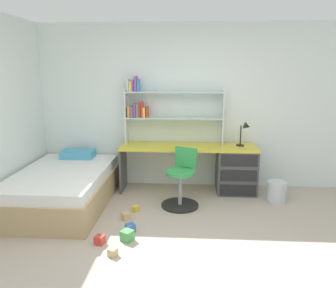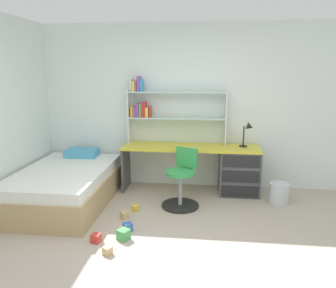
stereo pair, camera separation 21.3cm
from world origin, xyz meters
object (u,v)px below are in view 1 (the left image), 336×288
(toy_block_blue_2, at_px, (130,228))
(toy_block_green_1, at_px, (127,236))
(bookshelf_hutch, at_px, (160,106))
(toy_block_natural_5, at_px, (113,252))
(swivel_chair, at_px, (181,184))
(toy_block_red_4, at_px, (100,240))
(desk_lamp, at_px, (245,130))
(toy_block_yellow_3, at_px, (135,209))
(desk, at_px, (224,167))
(toy_block_natural_0, at_px, (126,216))
(waste_bin, at_px, (277,191))
(bed_platform, at_px, (63,187))

(toy_block_blue_2, bearing_deg, toy_block_green_1, -90.22)
(bookshelf_hutch, height_order, toy_block_natural_5, bookshelf_hutch)
(swivel_chair, relative_size, toy_block_red_4, 8.40)
(desk_lamp, xyz_separation_m, toy_block_red_4, (-1.81, -1.74, -0.93))
(toy_block_natural_5, bearing_deg, toy_block_yellow_3, 86.92)
(bookshelf_hutch, bearing_deg, swivel_chair, -64.80)
(desk, bearing_deg, toy_block_natural_0, -140.48)
(toy_block_natural_0, bearing_deg, bookshelf_hutch, 75.23)
(toy_block_natural_0, relative_size, toy_block_blue_2, 0.98)
(swivel_chair, bearing_deg, toy_block_yellow_3, -157.98)
(desk, relative_size, toy_block_green_1, 17.57)
(desk_lamp, xyz_separation_m, toy_block_natural_5, (-1.62, -1.97, -0.94))
(desk, xyz_separation_m, toy_block_red_4, (-1.51, -1.72, -0.35))
(toy_block_green_1, bearing_deg, waste_bin, 32.83)
(bed_platform, height_order, waste_bin, bed_platform)
(swivel_chair, distance_m, toy_block_blue_2, 1.03)
(waste_bin, relative_size, toy_block_blue_2, 3.07)
(toy_block_green_1, xyz_separation_m, toy_block_blue_2, (0.00, 0.20, -0.01))
(waste_bin, distance_m, toy_block_blue_2, 2.22)
(swivel_chair, relative_size, waste_bin, 2.70)
(waste_bin, xyz_separation_m, toy_block_yellow_3, (-1.98, -0.48, -0.11))
(bed_platform, height_order, toy_block_natural_0, bed_platform)
(bed_platform, bearing_deg, toy_block_natural_0, -23.90)
(desk, height_order, toy_block_green_1, desk)
(waste_bin, xyz_separation_m, toy_block_green_1, (-1.95, -1.26, -0.09))
(desk, height_order, toy_block_natural_5, desk)
(toy_block_red_4, bearing_deg, toy_block_green_1, 17.96)
(bookshelf_hutch, height_order, toy_block_blue_2, bookshelf_hutch)
(desk, bearing_deg, toy_block_natural_5, -124.05)
(toy_block_red_4, bearing_deg, bookshelf_hutch, 74.90)
(desk_lamp, bearing_deg, toy_block_natural_5, -129.45)
(desk, relative_size, desk_lamp, 5.45)
(swivel_chair, xyz_separation_m, waste_bin, (1.38, 0.24, -0.17))
(bookshelf_hutch, xyz_separation_m, toy_block_natural_0, (-0.33, -1.25, -1.27))
(desk, bearing_deg, desk_lamp, 4.25)
(toy_block_yellow_3, bearing_deg, desk, 34.10)
(toy_block_natural_0, bearing_deg, bed_platform, 156.10)
(toy_block_blue_2, bearing_deg, toy_block_red_4, -134.01)
(desk_lamp, bearing_deg, toy_block_green_1, -132.81)
(bed_platform, relative_size, toy_block_blue_2, 19.68)
(toy_block_green_1, bearing_deg, bed_platform, 138.56)
(toy_block_natural_5, bearing_deg, swivel_chair, 63.58)
(bed_platform, relative_size, toy_block_natural_0, 20.05)
(desk_lamp, xyz_separation_m, toy_block_green_1, (-1.53, -1.65, -0.92))
(toy_block_natural_5, bearing_deg, waste_bin, 37.68)
(desk, relative_size, toy_block_yellow_3, 26.67)
(bookshelf_hutch, relative_size, toy_block_red_4, 15.90)
(desk, distance_m, waste_bin, 0.85)
(toy_block_natural_0, distance_m, toy_block_blue_2, 0.34)
(bed_platform, height_order, toy_block_natural_5, bed_platform)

